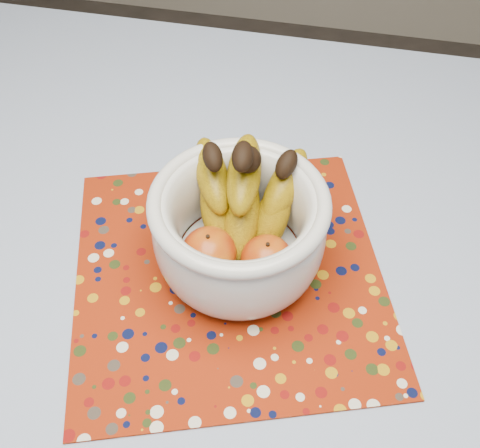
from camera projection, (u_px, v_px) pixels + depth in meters
The scene contains 4 objects.
table at pixel (216, 348), 0.78m from camera, with size 1.20×1.20×0.75m.
tablecloth at pixel (214, 318), 0.72m from camera, with size 1.32×1.32×0.01m, color #657BA8.
placemat at pixel (229, 273), 0.76m from camera, with size 0.41×0.41×0.00m, color maroon.
fruit_bowl at pixel (241, 218), 0.71m from camera, with size 0.23×0.24×0.19m.
Camera 1 is at (0.11, -0.35, 1.39)m, focal length 42.00 mm.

